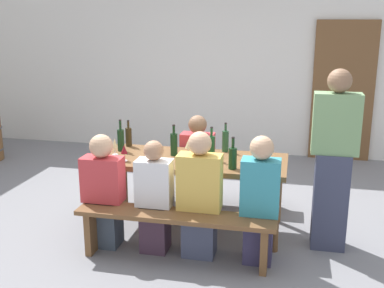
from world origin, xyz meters
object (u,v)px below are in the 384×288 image
bench_far (205,175)px  wine_bottle_3 (121,139)px  wooden_door (343,92)px  seated_guest_far_0 (197,165)px  wine_glass_0 (115,144)px  seated_guest_near_2 (200,198)px  seated_guest_near_1 (155,200)px  tasting_table (192,166)px  bench_near (175,224)px  seated_guest_near_0 (104,193)px  wine_glass_1 (149,152)px  wine_glass_3 (124,150)px  standing_host (333,164)px  wine_bottle_1 (225,141)px  wine_glass_2 (188,145)px  wine_bottle_0 (174,144)px  wine_bottle_4 (233,157)px  wine_bottle_5 (211,147)px  wine_bottle_2 (129,136)px  seated_guest_near_3 (260,202)px

bench_far → wine_bottle_3: wine_bottle_3 is taller
wooden_door → seated_guest_far_0: 3.00m
wine_glass_0 → seated_guest_near_2: (0.99, -0.50, -0.31)m
seated_guest_near_1 → seated_guest_far_0: seated_guest_far_0 is taller
tasting_table → bench_near: tasting_table is taller
wine_glass_0 → seated_guest_near_0: seated_guest_near_0 is taller
wooden_door → tasting_table: wooden_door is taller
wine_glass_1 → seated_guest_near_1: bearing=-64.5°
wine_glass_3 → standing_host: 1.98m
wine_bottle_1 → wine_glass_0: bearing=-161.1°
wine_glass_0 → wine_glass_2: bearing=9.1°
bench_far → seated_guest_near_2: bearing=-81.3°
seated_guest_near_1 → wine_bottle_0: bearing=-2.3°
wine_bottle_0 → wine_bottle_1: wine_bottle_0 is taller
wooden_door → wine_bottle_1: 2.96m
wine_glass_2 → wine_bottle_1: bearing=36.4°
wine_bottle_3 → wine_bottle_4: size_ratio=1.11×
wine_bottle_1 → seated_guest_near_1: (-0.52, -0.87, -0.37)m
wine_bottle_5 → wine_glass_0: bearing=-177.0°
wooden_door → standing_host: size_ratio=1.25×
wine_bottle_2 → wine_bottle_5: (0.98, -0.31, 0.02)m
wine_bottle_2 → seated_guest_near_2: bearing=-41.6°
tasting_table → bench_near: 0.76m
wine_bottle_4 → wine_glass_2: size_ratio=1.78×
wine_bottle_0 → wine_glass_2: 0.15m
wine_bottle_0 → seated_guest_near_1: bearing=-92.3°
wooden_door → wine_bottle_0: bearing=-123.2°
wooden_door → seated_guest_near_3: (-0.95, -3.48, -0.49)m
wine_glass_0 → seated_guest_near_0: bearing=-81.8°
wine_bottle_0 → seated_guest_near_3: 1.16m
wine_bottle_4 → wine_glass_1: bearing=-178.3°
wine_bottle_0 → wine_glass_0: wine_bottle_0 is taller
bench_near → wine_glass_3: size_ratio=10.96×
wine_glass_3 → seated_guest_near_0: seated_guest_near_0 is taller
bench_near → standing_host: bearing=23.0°
bench_near → wine_glass_1: 0.77m
wine_glass_2 → seated_guest_near_0: (-0.67, -0.62, -0.35)m
seated_guest_near_0 → wine_bottle_1: bearing=-49.3°
wine_bottle_4 → wooden_door: bearing=68.8°
wine_bottle_1 → standing_host: (1.06, -0.45, -0.05)m
bench_near → seated_guest_near_2: size_ratio=1.53×
wine_bottle_4 → seated_guest_near_3: (0.28, -0.30, -0.30)m
wine_glass_1 → standing_host: (1.71, 0.14, -0.05)m
bench_far → wine_bottle_4: (0.44, -0.94, 0.51)m
wine_glass_0 → seated_guest_far_0: size_ratio=0.16×
wine_bottle_2 → wine_glass_1: wine_bottle_2 is taller
wine_bottle_0 → bench_near: bearing=-75.0°
tasting_table → wine_glass_0: (-0.80, -0.04, 0.20)m
wine_bottle_2 → wine_bottle_3: (-0.01, -0.20, 0.02)m
wine_glass_3 → seated_guest_far_0: size_ratio=0.15×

